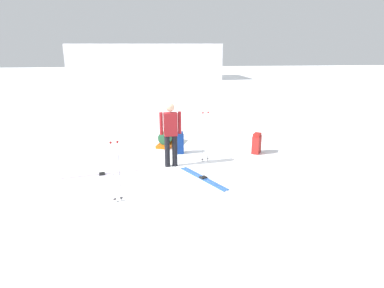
{
  "coord_description": "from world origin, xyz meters",
  "views": [
    {
      "loc": [
        -0.79,
        -7.88,
        3.13
      ],
      "look_at": [
        0.0,
        0.0,
        0.7
      ],
      "focal_mm": 30.61,
      "sensor_mm": 36.0,
      "label": 1
    }
  ],
  "objects_px": {
    "backpack_bright": "(179,143)",
    "ski_poles_planted_near": "(205,134)",
    "ski_pair_near": "(102,175)",
    "backpack_large_dark": "(257,144)",
    "ski_pair_far": "(203,178)",
    "skier_standing": "(171,132)",
    "ski_poles_planted_far": "(116,169)",
    "gear_sled": "(168,137)"
  },
  "relations": [
    {
      "from": "backpack_bright",
      "to": "ski_poles_planted_near",
      "type": "relative_size",
      "value": 0.46
    },
    {
      "from": "ski_pair_near",
      "to": "backpack_bright",
      "type": "distance_m",
      "value": 2.53
    },
    {
      "from": "backpack_large_dark",
      "to": "backpack_bright",
      "type": "relative_size",
      "value": 0.94
    },
    {
      "from": "ski_pair_near",
      "to": "ski_poles_planted_near",
      "type": "distance_m",
      "value": 2.9
    },
    {
      "from": "ski_pair_near",
      "to": "backpack_large_dark",
      "type": "relative_size",
      "value": 3.16
    },
    {
      "from": "ski_pair_far",
      "to": "backpack_large_dark",
      "type": "relative_size",
      "value": 2.58
    },
    {
      "from": "backpack_bright",
      "to": "ski_poles_planted_near",
      "type": "height_order",
      "value": "ski_poles_planted_near"
    },
    {
      "from": "skier_standing",
      "to": "ski_pair_near",
      "type": "bearing_deg",
      "value": -165.33
    },
    {
      "from": "ski_pair_near",
      "to": "ski_poles_planted_far",
      "type": "relative_size",
      "value": 1.48
    },
    {
      "from": "ski_poles_planted_far",
      "to": "gear_sled",
      "type": "relative_size",
      "value": 1.06
    },
    {
      "from": "skier_standing",
      "to": "ski_pair_far",
      "type": "height_order",
      "value": "skier_standing"
    },
    {
      "from": "backpack_bright",
      "to": "gear_sled",
      "type": "bearing_deg",
      "value": 106.92
    },
    {
      "from": "ski_pair_near",
      "to": "gear_sled",
      "type": "relative_size",
      "value": 1.56
    },
    {
      "from": "ski_pair_near",
      "to": "ski_pair_far",
      "type": "relative_size",
      "value": 1.23
    },
    {
      "from": "skier_standing",
      "to": "backpack_large_dark",
      "type": "distance_m",
      "value": 2.78
    },
    {
      "from": "ski_poles_planted_near",
      "to": "ski_poles_planted_far",
      "type": "xyz_separation_m",
      "value": [
        -2.13,
        -2.23,
        -0.05
      ]
    },
    {
      "from": "backpack_large_dark",
      "to": "backpack_bright",
      "type": "bearing_deg",
      "value": 174.48
    },
    {
      "from": "skier_standing",
      "to": "backpack_large_dark",
      "type": "bearing_deg",
      "value": 17.81
    },
    {
      "from": "backpack_large_dark",
      "to": "ski_poles_planted_near",
      "type": "distance_m",
      "value": 1.77
    },
    {
      "from": "skier_standing",
      "to": "ski_poles_planted_far",
      "type": "distance_m",
      "value": 2.28
    },
    {
      "from": "skier_standing",
      "to": "ski_poles_planted_near",
      "type": "height_order",
      "value": "skier_standing"
    },
    {
      "from": "skier_standing",
      "to": "backpack_bright",
      "type": "relative_size",
      "value": 2.62
    },
    {
      "from": "ski_pair_far",
      "to": "backpack_large_dark",
      "type": "xyz_separation_m",
      "value": [
        1.83,
        1.76,
        0.29
      ]
    },
    {
      "from": "ski_poles_planted_near",
      "to": "backpack_bright",
      "type": "bearing_deg",
      "value": 132.4
    },
    {
      "from": "skier_standing",
      "to": "ski_poles_planted_far",
      "type": "xyz_separation_m",
      "value": [
        -1.18,
        -1.93,
        -0.23
      ]
    },
    {
      "from": "skier_standing",
      "to": "ski_pair_far",
      "type": "bearing_deg",
      "value": -51.85
    },
    {
      "from": "backpack_large_dark",
      "to": "ski_poles_planted_near",
      "type": "xyz_separation_m",
      "value": [
        -1.62,
        -0.53,
        0.47
      ]
    },
    {
      "from": "backpack_bright",
      "to": "ski_poles_planted_far",
      "type": "bearing_deg",
      "value": -115.86
    },
    {
      "from": "ski_pair_far",
      "to": "gear_sled",
      "type": "xyz_separation_m",
      "value": [
        -0.76,
        2.94,
        0.21
      ]
    },
    {
      "from": "ski_pair_far",
      "to": "ski_poles_planted_far",
      "type": "relative_size",
      "value": 1.21
    },
    {
      "from": "ski_poles_planted_far",
      "to": "ski_pair_far",
      "type": "bearing_deg",
      "value": 27.43
    },
    {
      "from": "ski_pair_near",
      "to": "gear_sled",
      "type": "height_order",
      "value": "gear_sled"
    },
    {
      "from": "ski_poles_planted_far",
      "to": "gear_sled",
      "type": "height_order",
      "value": "ski_poles_planted_far"
    },
    {
      "from": "skier_standing",
      "to": "ski_pair_near",
      "type": "height_order",
      "value": "skier_standing"
    },
    {
      "from": "ski_pair_near",
      "to": "ski_pair_far",
      "type": "distance_m",
      "value": 2.53
    },
    {
      "from": "ski_pair_near",
      "to": "ski_poles_planted_far",
      "type": "height_order",
      "value": "ski_poles_planted_far"
    },
    {
      "from": "ski_poles_planted_near",
      "to": "ski_poles_planted_far",
      "type": "height_order",
      "value": "ski_poles_planted_near"
    },
    {
      "from": "ski_pair_near",
      "to": "gear_sled",
      "type": "xyz_separation_m",
      "value": [
        1.72,
        2.46,
        0.21
      ]
    },
    {
      "from": "backpack_bright",
      "to": "skier_standing",
      "type": "bearing_deg",
      "value": -104.2
    },
    {
      "from": "ski_pair_far",
      "to": "ski_poles_planted_far",
      "type": "bearing_deg",
      "value": -152.57
    },
    {
      "from": "backpack_large_dark",
      "to": "ski_pair_near",
      "type": "bearing_deg",
      "value": -163.45
    },
    {
      "from": "backpack_bright",
      "to": "ski_poles_planted_far",
      "type": "relative_size",
      "value": 0.5
    }
  ]
}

